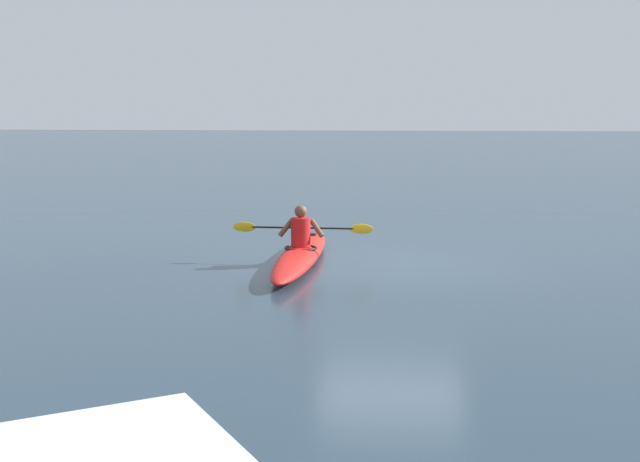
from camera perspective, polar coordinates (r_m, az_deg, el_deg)
The scene contains 3 objects.
ground_plane at distance 14.60m, azimuth 4.93°, elevation -2.09°, with size 160.00×160.00×0.00m, color #283D4C.
kayak at distance 14.34m, azimuth -1.30°, elevation -1.63°, with size 0.77×4.84×0.30m.
kayaker at distance 14.28m, azimuth -1.30°, elevation 0.14°, with size 2.44×0.42×0.71m.
Camera 1 is at (0.01, 14.36, 2.66)m, focal length 47.18 mm.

